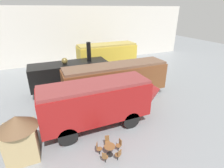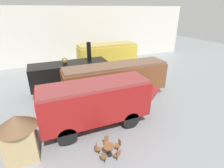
{
  "view_description": "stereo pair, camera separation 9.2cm",
  "coord_description": "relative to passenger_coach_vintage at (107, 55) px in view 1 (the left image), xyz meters",
  "views": [
    {
      "loc": [
        -5.21,
        -13.84,
        8.59
      ],
      "look_at": [
        1.08,
        1.0,
        1.6
      ],
      "focal_mm": 28.0,
      "sensor_mm": 36.0,
      "label": 1
    },
    {
      "loc": [
        -5.12,
        -13.88,
        8.59
      ],
      "look_at": [
        1.08,
        1.0,
        1.6
      ],
      "focal_mm": 28.0,
      "sensor_mm": 36.0,
      "label": 2
    }
  ],
  "objects": [
    {
      "name": "passenger_coach_vintage",
      "position": [
        0.0,
        0.0,
        0.0
      ],
      "size": [
        8.13,
        2.78,
        4.11
      ],
      "color": "gold",
      "rests_on": "ground_plane"
    },
    {
      "name": "cafe_chair_1",
      "position": [
        -6.19,
        -15.37,
        -1.96
      ],
      "size": [
        0.4,
        0.4,
        0.87
      ],
      "rotation": [
        0.0,
        0.0,
        7.06
      ],
      "color": "black",
      "rests_on": "ground_plane"
    },
    {
      "name": "cafe_chair_0",
      "position": [
        -6.31,
        -14.53,
        -1.96
      ],
      "size": [
        0.4,
        0.39,
        0.87
      ],
      "rotation": [
        0.0,
        0.0,
        5.8
      ],
      "color": "black",
      "rests_on": "ground_plane"
    },
    {
      "name": "streamlined_locomotive",
      "position": [
        -4.73,
        -11.75,
        -0.22
      ],
      "size": [
        9.88,
        2.64,
        3.72
      ],
      "color": "maroon",
      "rests_on": "ground_plane"
    },
    {
      "name": "passenger_coach_wooden",
      "position": [
        -2.04,
        -7.74,
        -0.37
      ],
      "size": [
        10.52,
        2.58,
        3.57
      ],
      "color": "brown",
      "rests_on": "ground_plane"
    },
    {
      "name": "cafe_chair_3",
      "position": [
        -4.95,
        -14.76,
        -1.96
      ],
      "size": [
        0.37,
        0.36,
        0.87
      ],
      "rotation": [
        0.0,
        0.0,
        9.57
      ],
      "color": "black",
      "rests_on": "ground_plane"
    },
    {
      "name": "ground_plane",
      "position": [
        -3.62,
        -8.85,
        -2.47
      ],
      "size": [
        80.0,
        80.0,
        0.0
      ],
      "primitive_type": "plane",
      "color": "gray"
    },
    {
      "name": "backdrop_wall",
      "position": [
        -3.62,
        7.07,
        2.03
      ],
      "size": [
        44.0,
        0.15,
        9.0
      ],
      "color": "silver",
      "rests_on": "ground_plane"
    },
    {
      "name": "steam_locomotive",
      "position": [
        -6.04,
        -4.27,
        -0.46
      ],
      "size": [
        8.28,
        2.74,
        5.27
      ],
      "color": "black",
      "rests_on": "ground_plane"
    },
    {
      "name": "cafe_chair_2",
      "position": [
        -5.35,
        -15.52,
        -1.96
      ],
      "size": [
        0.39,
        0.4,
        0.87
      ],
      "rotation": [
        0.0,
        0.0,
        8.31
      ],
      "color": "black",
      "rests_on": "ground_plane"
    },
    {
      "name": "cafe_chair_4",
      "position": [
        -5.55,
        -14.15,
        -1.96
      ],
      "size": [
        0.36,
        0.37,
        0.87
      ],
      "rotation": [
        0.0,
        0.0,
        10.83
      ],
      "color": "black",
      "rests_on": "ground_plane"
    },
    {
      "name": "visitor_person",
      "position": [
        -1.08,
        -10.9,
        -1.59
      ],
      "size": [
        0.34,
        0.34,
        1.63
      ],
      "color": "#262633",
      "rests_on": "ground_plane"
    },
    {
      "name": "ticket_kiosk",
      "position": [
        -10.65,
        -12.9,
        -0.8
      ],
      "size": [
        2.34,
        2.34,
        3.0
      ],
      "color": "tan",
      "rests_on": "ground_plane"
    },
    {
      "name": "cafe_table_near",
      "position": [
        -5.67,
        -14.87,
        -1.96
      ],
      "size": [
        0.71,
        0.71,
        0.7
      ],
      "color": "black",
      "rests_on": "ground_plane"
    }
  ]
}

